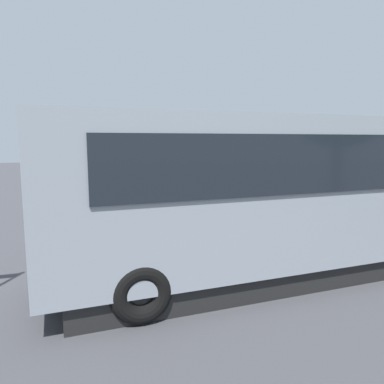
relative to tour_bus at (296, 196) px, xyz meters
The scene contains 11 objects.
ground_plane 5.12m from the tour_bus, 77.92° to the right, with size 80.00×80.00×0.00m, color #424247.
tour_bus is the anchor object (origin of this frame).
spectator_far_left 3.33m from the tour_bus, 116.10° to the right, with size 0.57×0.33×1.79m.
spectator_left 2.66m from the tour_bus, 98.30° to the right, with size 0.57×0.38×1.76m.
spectator_centre 3.01m from the tour_bus, 72.24° to the right, with size 0.57×0.39×1.67m.
parked_motorcycle_silver 2.35m from the tour_bus, 61.69° to the right, with size 2.05×0.63×0.99m.
stunt_motorcycle 8.02m from the tour_bus, 72.21° to the right, with size 1.84×0.74×1.92m.
traffic_cone 6.48m from the tour_bus, 85.61° to the right, with size 0.34×0.34×0.63m.
bay_line_a 5.95m from the tour_bus, 111.03° to the right, with size 0.14×3.94×0.01m.
bay_line_b 5.60m from the tour_bus, 85.09° to the right, with size 0.15×4.37×0.01m.
bay_line_c 6.32m from the tour_bus, 60.92° to the right, with size 0.15×4.16×0.01m.
Camera 1 is at (3.54, 11.29, 2.81)m, focal length 34.26 mm.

